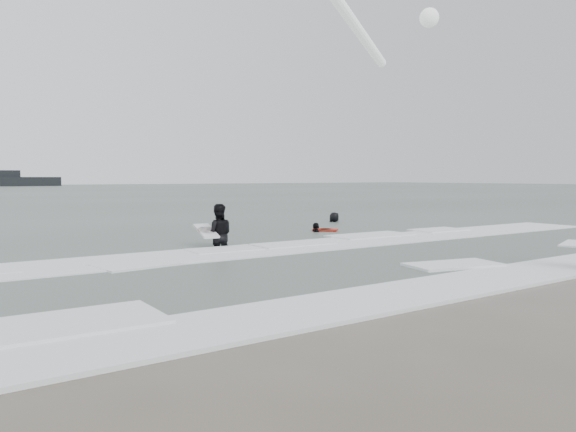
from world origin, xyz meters
TOP-DOWN VIEW (x-y plane):
  - ground at (0.00, 0.00)m, footprint 320.00×320.00m
  - surfer_wading at (-0.86, 7.54)m, footprint 1.15×1.04m
  - surfer_right_near at (4.38, 9.46)m, footprint 0.94×0.89m
  - surfer_right_far at (8.00, 12.79)m, footprint 0.89×0.65m
  - surf_foam at (0.00, 3.70)m, footprint 30.03×9.06m
  - bodyboards at (2.64, 5.26)m, footprint 6.92×11.77m
  - airshow_jet at (34.40, 48.07)m, footprint 44.83×29.33m

SIDE VIEW (x-z plane):
  - ground at x=0.00m, z-range 0.00..0.00m
  - surfer_wading at x=-0.86m, z-range -0.96..0.96m
  - surfer_right_near at x=4.38m, z-range -0.79..0.79m
  - surfer_right_far at x=8.00m, z-range -0.84..0.84m
  - surf_foam at x=0.00m, z-range 0.00..0.08m
  - bodyboards at x=2.64m, z-range -0.13..1.12m
  - airshow_jet at x=34.40m, z-range 19.52..27.97m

